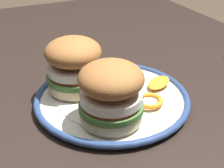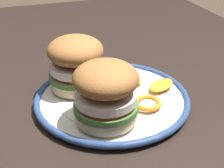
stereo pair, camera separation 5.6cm
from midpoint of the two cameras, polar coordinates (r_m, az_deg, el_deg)
dining_table at (r=0.66m, az=-0.92°, el=-8.89°), size 1.42×1.09×0.73m
dinner_plate at (r=0.60m, az=2.66°, el=-2.64°), size 0.29×0.29×0.02m
sandwich_half_left at (r=0.50m, az=2.25°, el=-1.39°), size 0.12×0.12×0.10m
sandwich_half_right at (r=0.60m, az=-3.78°, el=3.87°), size 0.14×0.14×0.10m
orange_peel_curled at (r=0.57m, az=9.14°, el=-3.44°), size 0.06×0.06×0.01m
orange_peel_strip_long at (r=0.65m, az=5.76°, el=1.21°), size 0.07×0.04×0.01m
orange_peel_strip_short at (r=0.63m, az=11.27°, el=-0.25°), size 0.06×0.07×0.01m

